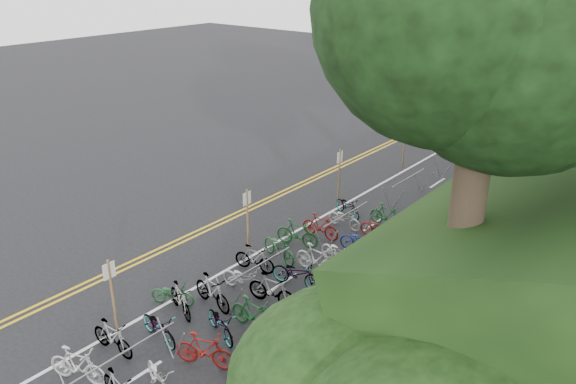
# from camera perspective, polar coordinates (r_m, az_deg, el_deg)

# --- Properties ---
(ground) EXTENTS (120.00, 120.00, 0.00)m
(ground) POSITION_cam_1_polar(r_m,az_deg,el_deg) (19.22, -15.80, -10.70)
(ground) COLOR black
(ground) RESTS_ON ground
(road_markings) EXTENTS (7.47, 80.00, 0.01)m
(road_markings) POSITION_cam_1_polar(r_m,az_deg,el_deg) (25.07, 4.01, -1.62)
(road_markings) COLOR gold
(road_markings) RESTS_ON ground
(red_curb) EXTENTS (0.25, 28.00, 0.10)m
(red_curb) POSITION_cam_1_polar(r_m,az_deg,el_deg) (24.40, 16.40, -3.15)
(red_curb) COLOR maroon
(red_curb) RESTS_ON ground
(bike_rack_front) EXTENTS (1.15, 3.12, 1.18)m
(bike_rack_front) POSITION_cam_1_polar(r_m,az_deg,el_deg) (15.40, -16.12, -16.18)
(bike_rack_front) COLOR gray
(bike_rack_front) RESTS_ON ground
(bike_racks_rest) EXTENTS (1.14, 23.00, 1.17)m
(bike_racks_rest) POSITION_cam_1_polar(r_m,az_deg,el_deg) (25.93, 12.08, 0.80)
(bike_racks_rest) COLOR gray
(bike_racks_rest) RESTS_ON ground
(signpost_near) EXTENTS (0.08, 0.40, 2.34)m
(signpost_near) POSITION_cam_1_polar(r_m,az_deg,el_deg) (17.40, -17.46, -9.48)
(signpost_near) COLOR brown
(signpost_near) RESTS_ON ground
(signposts_rest) EXTENTS (0.08, 18.40, 2.50)m
(signposts_rest) POSITION_cam_1_polar(r_m,az_deg,el_deg) (27.63, 8.77, 3.70)
(signposts_rest) COLOR brown
(signposts_rest) RESTS_ON ground
(bike_front) EXTENTS (1.09, 1.55, 0.77)m
(bike_front) POSITION_cam_1_polar(r_m,az_deg,el_deg) (18.59, -11.66, -10.08)
(bike_front) COLOR #144C1E
(bike_front) RESTS_ON ground
(bike_valet) EXTENTS (3.51, 14.91, 1.09)m
(bike_valet) POSITION_cam_1_polar(r_m,az_deg,el_deg) (18.99, -2.05, -8.47)
(bike_valet) COLOR beige
(bike_valet) RESTS_ON ground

